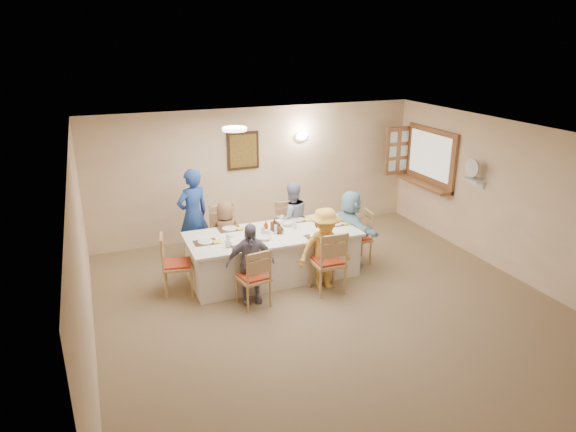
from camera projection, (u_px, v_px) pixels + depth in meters
name	position (u px, v px, depth m)	size (l,w,h in m)	color
ground	(337.00, 314.00, 7.34)	(7.00, 7.00, 0.00)	#998264
room_walls	(341.00, 214.00, 6.84)	(7.00, 7.00, 7.00)	#D9B68E
wall_picture	(243.00, 151.00, 9.71)	(0.62, 0.05, 0.72)	#3E2715
wall_sconce	(302.00, 136.00, 10.04)	(0.26, 0.09, 0.18)	white
ceiling_light	(235.00, 129.00, 7.49)	(0.36, 0.36, 0.05)	white
serving_hatch	(431.00, 157.00, 10.06)	(0.06, 1.50, 1.15)	brown
hatch_sill	(423.00, 184.00, 10.19)	(0.30, 1.50, 0.05)	brown
shutter_door	(398.00, 151.00, 10.64)	(0.55, 0.04, 1.00)	brown
fan_shelf	(474.00, 180.00, 8.88)	(0.22, 0.36, 0.03)	white
desk_fan	(474.00, 171.00, 8.82)	(0.30, 0.30, 0.28)	#A5A5A8
dining_table	(273.00, 255.00, 8.37)	(2.76, 1.17, 0.76)	white
chair_back_left	(224.00, 236.00, 8.83)	(0.48, 0.48, 1.00)	tan
chair_back_right	(289.00, 229.00, 9.25)	(0.45, 0.45, 0.93)	tan
chair_front_left	(253.00, 276.00, 7.44)	(0.44, 0.44, 0.92)	tan
chair_front_right	(328.00, 261.00, 7.84)	(0.49, 0.49, 1.02)	tan
chair_left_end	(177.00, 264.00, 7.80)	(0.46, 0.46, 0.96)	tan
chair_right_end	(357.00, 237.00, 8.88)	(0.45, 0.45, 0.93)	tan
diner_back_left	(226.00, 234.00, 8.69)	(0.62, 0.46, 1.16)	brown
diner_back_right	(292.00, 219.00, 9.07)	(0.67, 0.52, 1.37)	#9097B5
diner_front_left	(250.00, 263.00, 7.49)	(0.75, 0.39, 1.24)	gray
diner_front_right	(325.00, 249.00, 7.89)	(0.87, 0.51, 1.32)	#F8BD47
diner_right_end	(351.00, 228.00, 8.77)	(0.43, 1.23, 1.31)	#9ED2E9
caregiver	(193.00, 215.00, 8.87)	(0.71, 0.59, 1.65)	#214399
placemat_fl	(245.00, 248.00, 7.67)	(0.38, 0.28, 0.01)	#472B19
plate_fl	(245.00, 247.00, 7.66)	(0.24, 0.24, 0.02)	white
napkin_fl	(257.00, 247.00, 7.68)	(0.14, 0.14, 0.01)	yellow
placemat_fr	(318.00, 237.00, 8.08)	(0.37, 0.28, 0.01)	#472B19
plate_fr	(318.00, 236.00, 8.08)	(0.25, 0.25, 0.02)	white
napkin_fr	(329.00, 236.00, 8.10)	(0.13, 0.13, 0.01)	yellow
placemat_bl	(230.00, 229.00, 8.40)	(0.38, 0.28, 0.01)	#472B19
plate_bl	(230.00, 228.00, 8.40)	(0.25, 0.25, 0.02)	white
napkin_bl	(241.00, 228.00, 8.42)	(0.13, 0.13, 0.01)	yellow
placemat_br	(297.00, 220.00, 8.82)	(0.38, 0.28, 0.01)	#472B19
plate_br	(297.00, 219.00, 8.82)	(0.23, 0.23, 0.01)	white
napkin_br	(308.00, 219.00, 8.84)	(0.15, 0.15, 0.01)	yellow
placemat_le	(205.00, 242.00, 7.86)	(0.35, 0.26, 0.01)	#472B19
plate_le	(205.00, 242.00, 7.86)	(0.23, 0.23, 0.01)	white
napkin_le	(218.00, 241.00, 7.88)	(0.13, 0.13, 0.01)	yellow
placemat_re	(335.00, 224.00, 8.63)	(0.38, 0.28, 0.01)	#472B19
plate_re	(335.00, 223.00, 8.63)	(0.24, 0.24, 0.02)	white
napkin_re	(346.00, 223.00, 8.65)	(0.13, 0.13, 0.01)	yellow
teacup_a	(228.00, 245.00, 7.68)	(0.12, 0.12, 0.08)	white
teacup_b	(282.00, 218.00, 8.83)	(0.08, 0.08, 0.08)	white
bowl_a	(265.00, 238.00, 7.97)	(0.24, 0.24, 0.05)	white
bowl_b	(288.00, 223.00, 8.57)	(0.25, 0.25, 0.07)	white
condiment_ketchup	(266.00, 227.00, 8.23)	(0.10, 0.10, 0.21)	#AD320E
condiment_brown	(274.00, 224.00, 8.30)	(0.13, 0.13, 0.22)	#492B13
condiment_malt	(280.00, 228.00, 8.20)	(0.15, 0.15, 0.17)	#492B13
drinking_glass	(263.00, 230.00, 8.22)	(0.07, 0.07, 0.10)	silver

